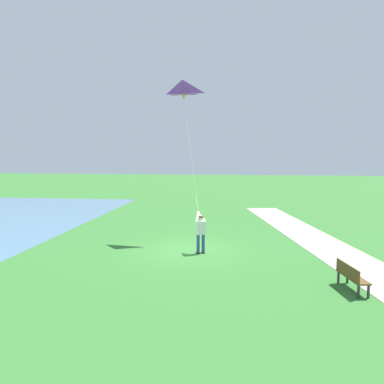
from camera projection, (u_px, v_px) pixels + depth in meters
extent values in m
plane|color=#33702D|center=(189.00, 251.00, 17.04)|extent=(120.00, 120.00, 0.00)
cube|color=#ADA393|center=(367.00, 270.00, 14.21)|extent=(8.38, 31.88, 0.02)
cube|color=#232328|center=(198.00, 253.00, 16.57)|extent=(0.19, 0.26, 0.06)
cylinder|color=#2D4C8E|center=(198.00, 244.00, 16.51)|extent=(0.14, 0.14, 0.82)
cube|color=#232328|center=(203.00, 252.00, 16.63)|extent=(0.19, 0.26, 0.06)
cylinder|color=#2D4C8E|center=(203.00, 243.00, 16.57)|extent=(0.14, 0.14, 0.82)
cube|color=white|center=(201.00, 228.00, 16.47)|extent=(0.45, 0.35, 0.60)
sphere|color=beige|center=(201.00, 218.00, 16.42)|extent=(0.22, 0.22, 0.22)
ellipsoid|color=#4C3319|center=(201.00, 217.00, 16.40)|extent=(0.29, 0.29, 0.13)
cylinder|color=white|center=(197.00, 217.00, 16.61)|extent=(0.16, 0.56, 0.43)
cylinder|color=white|center=(201.00, 217.00, 16.65)|extent=(0.49, 0.42, 0.43)
sphere|color=beige|center=(198.00, 214.00, 16.77)|extent=(0.10, 0.10, 0.10)
pyramid|color=purple|center=(182.00, 88.00, 18.46)|extent=(1.53, 0.75, 0.65)
cone|color=orange|center=(184.00, 97.00, 18.76)|extent=(0.22, 0.22, 0.22)
cylinder|color=black|center=(184.00, 95.00, 18.74)|extent=(1.39, 0.21, 0.02)
cylinder|color=silver|center=(191.00, 153.00, 17.76)|extent=(1.02, 2.49, 5.50)
cube|color=brown|center=(353.00, 277.00, 12.07)|extent=(0.71, 1.56, 0.05)
cube|color=brown|center=(348.00, 270.00, 12.03)|extent=(0.32, 1.48, 0.40)
cube|color=#2D2D33|center=(347.00, 277.00, 12.77)|extent=(0.07, 0.07, 0.45)
cube|color=#2D2D33|center=(338.00, 277.00, 12.75)|extent=(0.07, 0.07, 0.45)
cube|color=#2D2D33|center=(368.00, 291.00, 11.44)|extent=(0.07, 0.07, 0.45)
cube|color=#2D2D33|center=(358.00, 291.00, 11.42)|extent=(0.07, 0.07, 0.45)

